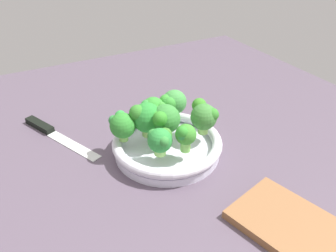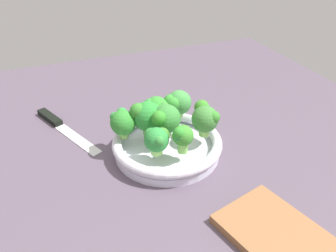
{
  "view_description": "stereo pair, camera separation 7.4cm",
  "coord_description": "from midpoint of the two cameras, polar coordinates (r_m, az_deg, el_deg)",
  "views": [
    {
      "loc": [
        -55.72,
        29.28,
        46.66
      ],
      "look_at": [
        -0.71,
        -0.22,
        7.17
      ],
      "focal_mm": 35.88,
      "sensor_mm": 36.0,
      "label": 1
    },
    {
      "loc": [
        -58.82,
        22.58,
        46.66
      ],
      "look_at": [
        -0.71,
        -0.22,
        7.17
      ],
      "focal_mm": 35.88,
      "sensor_mm": 36.0,
      "label": 2
    }
  ],
  "objects": [
    {
      "name": "ground_plane",
      "position": [
        0.79,
        -3.06,
        -5.05
      ],
      "size": [
        130.0,
        130.0,
        2.5
      ],
      "primitive_type": "cube",
      "color": "#544757"
    },
    {
      "name": "bowl",
      "position": [
        0.77,
        -2.76,
        -3.28
      ],
      "size": [
        24.94,
        24.94,
        4.17
      ],
      "color": "white",
      "rests_on": "ground_plane"
    },
    {
      "name": "broccoli_floret_0",
      "position": [
        0.81,
        -1.87,
        3.93
      ],
      "size": [
        6.03,
        6.94,
        6.73
      ],
      "color": "#92CE57",
      "rests_on": "bowl"
    },
    {
      "name": "broccoli_floret_1",
      "position": [
        0.74,
        -6.57,
        1.41
      ],
      "size": [
        7.12,
        7.26,
        8.08
      ],
      "color": "#94BF5E",
      "rests_on": "bowl"
    },
    {
      "name": "broccoli_floret_2",
      "position": [
        0.79,
        -5.12,
        2.87
      ],
      "size": [
        5.77,
        5.9,
        6.8
      ],
      "color": "#92D66C",
      "rests_on": "bowl"
    },
    {
      "name": "broccoli_floret_3",
      "position": [
        0.75,
        3.33,
        1.76
      ],
      "size": [
        7.02,
        6.0,
        7.33
      ],
      "color": "#95CE62",
      "rests_on": "bowl"
    },
    {
      "name": "broccoli_floret_4",
      "position": [
        0.69,
        -4.42,
        -2.45
      ],
      "size": [
        5.59,
        5.56,
        6.02
      ],
      "color": "#97D969",
      "rests_on": "bowl"
    },
    {
      "name": "broccoli_floret_5",
      "position": [
        0.73,
        -3.68,
        1.13
      ],
      "size": [
        7.34,
        6.98,
        7.79
      ],
      "color": "#9ECC6D",
      "rests_on": "bowl"
    },
    {
      "name": "broccoli_floret_6",
      "position": [
        0.69,
        -0.18,
        -1.71
      ],
      "size": [
        4.46,
        4.83,
        6.5
      ],
      "color": "#82D05B",
      "rests_on": "bowl"
    },
    {
      "name": "broccoli_floret_7",
      "position": [
        0.74,
        -10.66,
        0.09
      ],
      "size": [
        6.37,
        5.7,
        6.65
      ],
      "color": "#86C55A",
      "rests_on": "bowl"
    },
    {
      "name": "knife",
      "position": [
        0.9,
        -21.5,
        -1.02
      ],
      "size": [
        25.3,
        12.95,
        1.5
      ],
      "color": "silver",
      "rests_on": "ground_plane"
    },
    {
      "name": "cutting_board",
      "position": [
        0.63,
        17.42,
        -16.26
      ],
      "size": [
        23.51,
        18.47,
        1.6
      ],
      "primitive_type": "cube",
      "rotation": [
        0.0,
        0.0,
        0.25
      ],
      "color": "#8E5D38",
      "rests_on": "ground_plane"
    }
  ]
}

